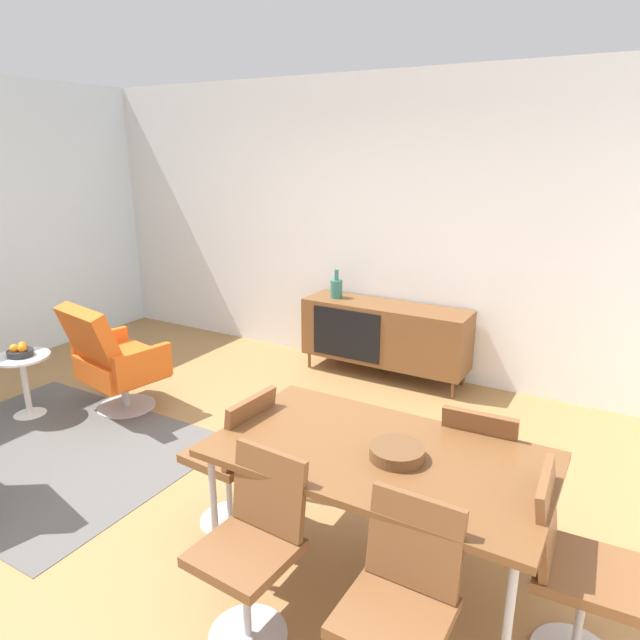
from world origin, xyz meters
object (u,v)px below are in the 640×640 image
dining_chair_front_left (253,541)px  fruit_bowl (20,351)px  vase_cobalt (336,288)px  side_table_round (24,378)px  dining_chair_near_window (235,453)px  wooden_bowl_on_table (397,453)px  dining_chair_front_right (400,602)px  dining_table (379,459)px  dining_chair_back_right (480,467)px  dining_chair_far_end (572,564)px  lounge_chair_red (113,358)px  sideboard (384,333)px

dining_chair_front_left → fruit_bowl: size_ratio=4.28×
vase_cobalt → side_table_round: 2.85m
dining_chair_near_window → dining_chair_front_left: (0.54, -0.56, 0.00)m
wooden_bowl_on_table → side_table_round: bearing=175.2°
dining_chair_front_right → fruit_bowl: bearing=167.2°
wooden_bowl_on_table → fruit_bowl: (-3.39, 0.29, -0.21)m
dining_table → dining_chair_back_right: dining_chair_back_right is taller
dining_chair_back_right → dining_chair_front_left: same height
fruit_bowl → side_table_round: bearing=159.9°
dining_chair_back_right → dining_chair_front_right: size_ratio=1.00×
wooden_bowl_on_table → side_table_round: 3.43m
dining_chair_far_end → dining_chair_near_window: size_ratio=1.00×
dining_chair_far_end → lounge_chair_red: (-3.60, 0.70, -0.00)m
dining_chair_front_left → side_table_round: dining_chair_front_left is taller
dining_chair_front_left → fruit_bowl: bearing=164.3°
wooden_bowl_on_table → dining_chair_back_right: bearing=66.0°
sideboard → dining_chair_near_window: 2.53m
dining_chair_near_window → side_table_round: 2.42m
sideboard → dining_table: (1.08, -2.51, 0.26)m
sideboard → dining_chair_front_right: 3.39m
dining_chair_front_right → dining_chair_front_left: bearing=-180.0°
wooden_bowl_on_table → fruit_bowl: bearing=175.2°
sideboard → dining_chair_near_window: bearing=-85.6°
dining_chair_near_window → dining_chair_front_left: same height
dining_chair_front_left → side_table_round: size_ratio=1.65×
vase_cobalt → wooden_bowl_on_table: (1.70, -2.53, -0.05)m
vase_cobalt → wooden_bowl_on_table: size_ratio=1.08×
dining_chair_far_end → vase_cobalt: bearing=134.7°
wooden_bowl_on_table → side_table_round: (-3.39, 0.29, -0.45)m
dining_table → dining_chair_far_end: dining_chair_far_end is taller
wooden_bowl_on_table → dining_chair_front_right: (0.25, -0.54, -0.30)m
sideboard → dining_chair_far_end: (1.97, -2.52, 0.03)m
dining_chair_front_right → fruit_bowl: (-3.64, 0.83, 0.09)m
sideboard → dining_table: 2.75m
dining_chair_front_right → vase_cobalt: bearing=122.5°
dining_chair_front_left → lounge_chair_red: 2.68m
sideboard → lounge_chair_red: lounge_chair_red is taller
dining_chair_back_right → lounge_chair_red: 3.07m
vase_cobalt → dining_chair_back_right: (1.96, -1.96, -0.35)m
sideboard → dining_chair_back_right: dining_chair_back_right is taller
dining_chair_far_end → lounge_chair_red: lounge_chair_red is taller
dining_chair_back_right → dining_chair_front_right: same height
dining_chair_back_right → side_table_round: size_ratio=1.65×
dining_chair_front_left → fruit_bowl: 3.06m
dining_chair_near_window → sideboard: bearing=94.4°
dining_chair_front_left → lounge_chair_red: (-2.36, 1.26, -0.00)m
wooden_bowl_on_table → lounge_chair_red: (-2.81, 0.72, -0.30)m
dining_chair_back_right → fruit_bowl: dining_chair_back_right is taller
vase_cobalt → sideboard: bearing=-0.2°
dining_chair_front_right → lounge_chair_red: (-3.06, 1.26, -0.00)m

